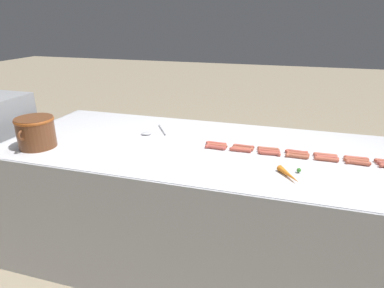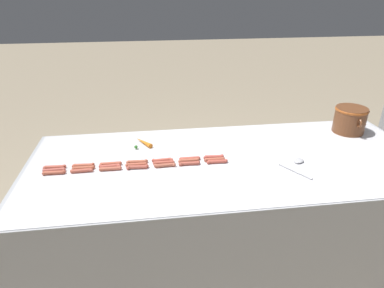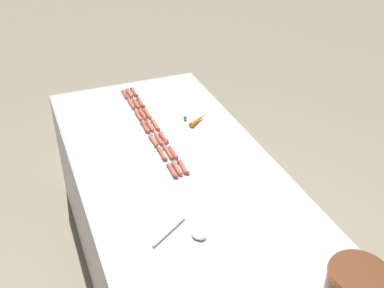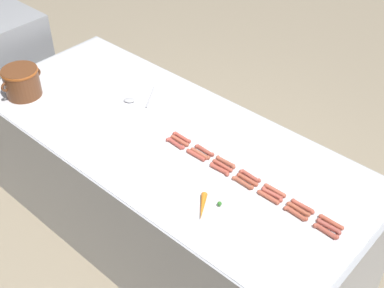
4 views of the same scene
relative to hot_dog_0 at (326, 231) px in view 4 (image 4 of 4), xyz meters
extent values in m
plane|color=gray|center=(0.03, 1.04, -0.84)|extent=(20.00, 20.00, 0.00)
cube|color=#ADAFB5|center=(0.03, 1.04, -0.43)|extent=(1.04, 2.48, 0.82)
cube|color=silver|center=(0.03, 1.04, -0.01)|extent=(1.02, 2.43, 0.00)
cylinder|color=#B45240|center=(0.00, 0.00, 0.00)|extent=(0.03, 0.11, 0.02)
sphere|color=#B45240|center=(0.00, -0.05, 0.00)|extent=(0.02, 0.02, 0.02)
sphere|color=#B45240|center=(0.00, 0.05, 0.00)|extent=(0.02, 0.02, 0.02)
cylinder|color=#B5563E|center=(0.00, 0.16, 0.00)|extent=(0.03, 0.11, 0.02)
sphere|color=#B5563E|center=(0.00, 0.11, 0.00)|extent=(0.02, 0.02, 0.02)
sphere|color=#B5563E|center=(0.00, 0.22, 0.00)|extent=(0.02, 0.02, 0.02)
cylinder|color=#BC5841|center=(0.00, 0.32, 0.00)|extent=(0.02, 0.11, 0.02)
sphere|color=#BC5841|center=(0.00, 0.27, 0.00)|extent=(0.02, 0.02, 0.02)
sphere|color=#BC5841|center=(0.00, 0.38, 0.00)|extent=(0.02, 0.02, 0.02)
cylinder|color=#B35B41|center=(0.00, 0.48, 0.00)|extent=(0.03, 0.11, 0.02)
sphere|color=#B35B41|center=(0.00, 0.42, 0.00)|extent=(0.02, 0.02, 0.02)
sphere|color=#B35B41|center=(0.00, 0.53, 0.00)|extent=(0.02, 0.02, 0.02)
cylinder|color=#BA5141|center=(0.00, 0.63, 0.00)|extent=(0.03, 0.11, 0.02)
sphere|color=#BA5141|center=(0.00, 0.58, 0.00)|extent=(0.02, 0.02, 0.02)
sphere|color=#BA5141|center=(0.01, 0.69, 0.00)|extent=(0.02, 0.02, 0.02)
cylinder|color=#BC5141|center=(0.00, 0.80, 0.00)|extent=(0.02, 0.11, 0.02)
sphere|color=#BC5141|center=(0.00, 0.75, 0.00)|extent=(0.02, 0.02, 0.02)
sphere|color=#BC5141|center=(0.00, 0.85, 0.00)|extent=(0.02, 0.02, 0.02)
cylinder|color=#BE5146|center=(0.00, 0.95, 0.00)|extent=(0.03, 0.11, 0.02)
sphere|color=#BE5146|center=(0.00, 0.90, 0.00)|extent=(0.02, 0.02, 0.02)
sphere|color=#BE5146|center=(0.00, 1.00, 0.00)|extent=(0.02, 0.02, 0.02)
cylinder|color=#B05246|center=(0.03, 0.01, 0.00)|extent=(0.03, 0.11, 0.02)
sphere|color=#B05246|center=(0.03, -0.05, 0.00)|extent=(0.02, 0.02, 0.02)
sphere|color=#B05246|center=(0.04, 0.06, 0.00)|extent=(0.02, 0.02, 0.02)
cylinder|color=#B1583E|center=(0.03, 0.17, 0.00)|extent=(0.03, 0.11, 0.02)
sphere|color=#B1583E|center=(0.03, 0.11, 0.00)|extent=(0.02, 0.02, 0.02)
sphere|color=#B1583E|center=(0.03, 0.22, 0.00)|extent=(0.02, 0.02, 0.02)
cylinder|color=#BB5546|center=(0.03, 0.32, 0.00)|extent=(0.03, 0.11, 0.02)
sphere|color=#BB5546|center=(0.03, 0.27, 0.00)|extent=(0.02, 0.02, 0.02)
sphere|color=#BB5546|center=(0.04, 0.38, 0.00)|extent=(0.02, 0.02, 0.02)
cylinder|color=#B3553E|center=(0.04, 0.48, 0.00)|extent=(0.02, 0.11, 0.02)
sphere|color=#B3553E|center=(0.04, 0.42, 0.00)|extent=(0.02, 0.02, 0.02)
sphere|color=#B3553E|center=(0.03, 0.53, 0.00)|extent=(0.02, 0.02, 0.02)
cylinder|color=#B65240|center=(0.03, 0.64, 0.00)|extent=(0.02, 0.11, 0.02)
sphere|color=#B65240|center=(0.03, 0.58, 0.00)|extent=(0.02, 0.02, 0.02)
sphere|color=#B65240|center=(0.03, 0.69, 0.00)|extent=(0.02, 0.02, 0.02)
cylinder|color=#B05B43|center=(0.03, 0.79, 0.00)|extent=(0.02, 0.11, 0.02)
sphere|color=#B05B43|center=(0.03, 0.74, 0.00)|extent=(0.02, 0.02, 0.02)
sphere|color=#B05B43|center=(0.03, 0.85, 0.00)|extent=(0.02, 0.02, 0.02)
cylinder|color=#BA5C44|center=(0.03, 0.95, 0.00)|extent=(0.03, 0.11, 0.02)
sphere|color=#BA5C44|center=(0.04, 0.89, 0.00)|extent=(0.02, 0.02, 0.02)
sphere|color=#BA5C44|center=(0.03, 1.00, 0.00)|extent=(0.02, 0.02, 0.02)
cylinder|color=#B7563F|center=(0.07, 0.01, 0.00)|extent=(0.02, 0.11, 0.02)
sphere|color=#B7563F|center=(0.07, -0.04, 0.00)|extent=(0.02, 0.02, 0.02)
sphere|color=#B7563F|center=(0.06, 0.06, 0.00)|extent=(0.02, 0.02, 0.02)
cylinder|color=#BA5543|center=(0.06, 0.16, 0.00)|extent=(0.03, 0.11, 0.02)
sphere|color=#BA5543|center=(0.06, 0.11, 0.00)|extent=(0.02, 0.02, 0.02)
sphere|color=#BA5543|center=(0.07, 0.22, 0.00)|extent=(0.02, 0.02, 0.02)
cylinder|color=#BC5C46|center=(0.06, 0.33, 0.00)|extent=(0.02, 0.11, 0.02)
sphere|color=#BC5C46|center=(0.06, 0.27, 0.00)|extent=(0.02, 0.02, 0.02)
sphere|color=#BC5C46|center=(0.06, 0.38, 0.00)|extent=(0.02, 0.02, 0.02)
cylinder|color=#B15142|center=(0.07, 0.48, 0.00)|extent=(0.03, 0.11, 0.02)
sphere|color=#B15142|center=(0.07, 0.43, 0.00)|extent=(0.02, 0.02, 0.02)
sphere|color=#B15142|center=(0.06, 0.54, 0.00)|extent=(0.02, 0.02, 0.02)
cylinder|color=#B25C45|center=(0.07, 0.64, 0.00)|extent=(0.03, 0.11, 0.02)
sphere|color=#B25C45|center=(0.06, 0.59, 0.00)|extent=(0.02, 0.02, 0.02)
sphere|color=#B25C45|center=(0.07, 0.70, 0.00)|extent=(0.02, 0.02, 0.02)
cylinder|color=#AF5141|center=(0.06, 0.79, 0.00)|extent=(0.03, 0.11, 0.02)
sphere|color=#AF5141|center=(0.07, 0.74, 0.00)|extent=(0.02, 0.02, 0.02)
sphere|color=#AF5141|center=(0.06, 0.84, 0.00)|extent=(0.02, 0.02, 0.02)
cylinder|color=#BD5142|center=(0.06, 0.96, 0.00)|extent=(0.03, 0.11, 0.02)
sphere|color=#BD5142|center=(0.07, 0.91, 0.00)|extent=(0.02, 0.02, 0.02)
sphere|color=#BD5142|center=(0.06, 1.01, 0.00)|extent=(0.02, 0.02, 0.02)
cylinder|color=brown|center=(-0.27, 2.00, 0.08)|extent=(0.22, 0.22, 0.19)
torus|color=#9E4A1B|center=(-0.27, 2.00, 0.16)|extent=(0.23, 0.23, 0.03)
torus|color=brown|center=(-0.38, 2.00, 0.10)|extent=(0.06, 0.02, 0.06)
torus|color=brown|center=(-0.16, 2.00, 0.10)|extent=(0.06, 0.02, 0.06)
cylinder|color=#B7B7BC|center=(0.23, 1.38, -0.01)|extent=(0.19, 0.13, 0.01)
ellipsoid|color=#B7B7BC|center=(0.12, 1.45, 0.00)|extent=(0.08, 0.09, 0.02)
cone|color=orange|center=(-0.26, 0.52, 0.00)|extent=(0.16, 0.12, 0.03)
sphere|color=#387F2D|center=(-0.19, 0.47, 0.00)|extent=(0.02, 0.02, 0.02)
camera|label=1|loc=(-1.80, 0.56, 0.74)|focal=30.82mm
camera|label=2|loc=(1.81, 0.57, 0.99)|focal=31.53mm
camera|label=3|loc=(0.71, 2.86, 1.45)|focal=44.32mm
camera|label=4|loc=(-1.57, -0.58, 1.79)|focal=47.84mm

